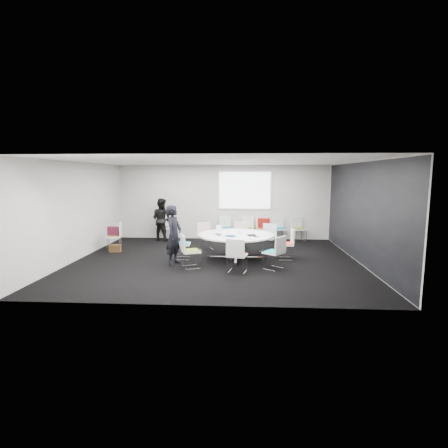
# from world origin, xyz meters

# --- Properties ---
(room_shell) EXTENTS (8.08, 7.08, 2.88)m
(room_shell) POSITION_xyz_m (0.09, 0.00, 1.40)
(room_shell) COLOR black
(room_shell) RESTS_ON ground
(conference_table) EXTENTS (2.16, 2.16, 0.73)m
(conference_table) POSITION_xyz_m (0.57, 0.21, 0.53)
(conference_table) COLOR silver
(conference_table) RESTS_ON ground
(projection_screen) EXTENTS (1.90, 0.03, 1.35)m
(projection_screen) POSITION_xyz_m (0.80, 3.46, 1.85)
(projection_screen) COLOR white
(projection_screen) RESTS_ON room_shell
(chair_ring_a) EXTENTS (0.47, 0.48, 0.88)m
(chair_ring_a) POSITION_xyz_m (1.99, 0.26, 0.28)
(chair_ring_a) COLOR silver
(chair_ring_a) RESTS_ON ground
(chair_ring_b) EXTENTS (0.60, 0.60, 0.88)m
(chair_ring_b) POSITION_xyz_m (1.54, 1.23, 0.28)
(chair_ring_b) COLOR silver
(chair_ring_b) RESTS_ON ground
(chair_ring_c) EXTENTS (0.46, 0.45, 0.88)m
(chair_ring_c) POSITION_xyz_m (0.68, 1.63, 0.28)
(chair_ring_c) COLOR silver
(chair_ring_c) RESTS_ON ground
(chair_ring_d) EXTENTS (0.61, 0.61, 0.88)m
(chair_ring_d) POSITION_xyz_m (-0.45, 1.43, 0.28)
(chair_ring_d) COLOR silver
(chair_ring_d) RESTS_ON ground
(chair_ring_e) EXTENTS (0.47, 0.48, 0.88)m
(chair_ring_e) POSITION_xyz_m (-1.01, 0.12, 0.28)
(chair_ring_e) COLOR silver
(chair_ring_e) RESTS_ON ground
(chair_ring_f) EXTENTS (0.59, 0.59, 0.88)m
(chair_ring_f) POSITION_xyz_m (-0.61, -0.84, 0.28)
(chair_ring_f) COLOR silver
(chair_ring_f) RESTS_ON ground
(chair_ring_g) EXTENTS (0.54, 0.53, 0.88)m
(chair_ring_g) POSITION_xyz_m (0.62, -1.22, 0.28)
(chair_ring_g) COLOR silver
(chair_ring_g) RESTS_ON ground
(chair_ring_h) EXTENTS (0.64, 0.64, 0.88)m
(chair_ring_h) POSITION_xyz_m (1.57, -0.85, 0.28)
(chair_ring_h) COLOR silver
(chair_ring_h) RESTS_ON ground
(chair_back_a) EXTENTS (0.54, 0.53, 0.88)m
(chair_back_a) POSITION_xyz_m (0.10, 3.17, 0.28)
(chair_back_a) COLOR silver
(chair_back_a) RESTS_ON ground
(chair_back_b) EXTENTS (0.53, 0.53, 0.88)m
(chair_back_b) POSITION_xyz_m (0.89, 3.15, 0.28)
(chair_back_b) COLOR silver
(chair_back_b) RESTS_ON ground
(chair_back_c) EXTENTS (0.55, 0.54, 0.88)m
(chair_back_c) POSITION_xyz_m (1.50, 3.16, 0.28)
(chair_back_c) COLOR silver
(chair_back_c) RESTS_ON ground
(chair_back_d) EXTENTS (0.55, 0.54, 0.88)m
(chair_back_d) POSITION_xyz_m (2.09, 3.15, 0.28)
(chair_back_d) COLOR silver
(chair_back_d) RESTS_ON ground
(chair_back_e) EXTENTS (0.57, 0.56, 0.88)m
(chair_back_e) POSITION_xyz_m (2.81, 3.17, 0.28)
(chair_back_e) COLOR silver
(chair_back_e) RESTS_ON ground
(chair_spare_left) EXTENTS (0.55, 0.55, 0.88)m
(chair_spare_left) POSITION_xyz_m (-3.43, 1.25, 0.28)
(chair_spare_left) COLOR silver
(chair_spare_left) RESTS_ON ground
(chair_person_back) EXTENTS (0.60, 0.59, 0.88)m
(chair_person_back) POSITION_xyz_m (-2.30, 3.16, 0.28)
(chair_person_back) COLOR silver
(chair_person_back) RESTS_ON ground
(person_main) EXTENTS (0.53, 0.67, 1.63)m
(person_main) POSITION_xyz_m (-1.11, -0.48, 0.81)
(person_main) COLOR black
(person_main) RESTS_ON ground
(person_back) EXTENTS (0.94, 0.84, 1.57)m
(person_back) POSITION_xyz_m (-2.29, 3.00, 0.79)
(person_back) COLOR black
(person_back) RESTS_ON ground
(laptop) EXTENTS (0.31, 0.35, 0.02)m
(laptop) POSITION_xyz_m (0.10, 0.09, 0.74)
(laptop) COLOR #333338
(laptop) RESTS_ON conference_table
(laptop_lid) EXTENTS (0.18, 0.26, 0.22)m
(laptop_lid) POSITION_xyz_m (0.06, 0.32, 0.86)
(laptop_lid) COLOR silver
(laptop_lid) RESTS_ON conference_table
(notebook_black) EXTENTS (0.27, 0.33, 0.02)m
(notebook_black) POSITION_xyz_m (1.01, 0.02, 0.74)
(notebook_black) COLOR black
(notebook_black) RESTS_ON conference_table
(tablet_folio) EXTENTS (0.32, 0.30, 0.03)m
(tablet_folio) POSITION_xyz_m (0.41, -0.14, 0.74)
(tablet_folio) COLOR navy
(tablet_folio) RESTS_ON conference_table
(papers_right) EXTENTS (0.34, 0.28, 0.00)m
(papers_right) POSITION_xyz_m (1.04, 0.41, 0.73)
(papers_right) COLOR white
(papers_right) RESTS_ON conference_table
(papers_front) EXTENTS (0.31, 0.22, 0.00)m
(papers_front) POSITION_xyz_m (1.26, 0.10, 0.73)
(papers_front) COLOR silver
(papers_front) RESTS_ON conference_table
(cup) EXTENTS (0.08, 0.08, 0.09)m
(cup) POSITION_xyz_m (0.64, 0.37, 0.78)
(cup) COLOR white
(cup) RESTS_ON conference_table
(phone) EXTENTS (0.15, 0.09, 0.01)m
(phone) POSITION_xyz_m (1.14, -0.19, 0.73)
(phone) COLOR black
(phone) RESTS_ON conference_table
(maroon_bag) EXTENTS (0.42, 0.20, 0.28)m
(maroon_bag) POSITION_xyz_m (-3.45, 1.25, 0.62)
(maroon_bag) COLOR #57172F
(maroon_bag) RESTS_ON chair_spare_left
(brown_bag) EXTENTS (0.38, 0.21, 0.24)m
(brown_bag) POSITION_xyz_m (-3.30, 0.90, 0.12)
(brown_bag) COLOR #432B15
(brown_bag) RESTS_ON ground
(red_jacket) EXTENTS (0.44, 0.16, 0.36)m
(red_jacket) POSITION_xyz_m (1.50, 2.94, 0.70)
(red_jacket) COLOR #A41B14
(red_jacket) RESTS_ON chair_back_c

